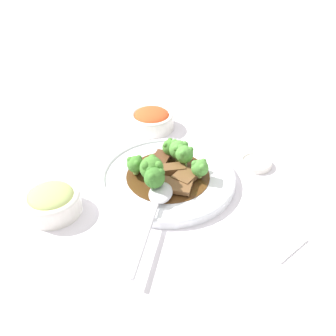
{
  "coord_description": "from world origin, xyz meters",
  "views": [
    {
      "loc": [
        -0.48,
        0.39,
        0.5
      ],
      "look_at": [
        0.0,
        0.0,
        0.03
      ],
      "focal_mm": 42.0,
      "sensor_mm": 36.0,
      "label": 1
    }
  ],
  "objects_px": {
    "broccoli_floret_2": "(152,168)",
    "broccoli_floret_3": "(179,149)",
    "broccoli_floret_0": "(184,154)",
    "broccoli_floret_5": "(170,147)",
    "main_plate": "(168,178)",
    "broccoli_floret_1": "(135,164)",
    "beef_strip_3": "(175,170)",
    "side_bowl_kimchi": "(152,119)",
    "sauce_dish": "(256,163)",
    "beef_strip_0": "(185,176)",
    "beef_strip_1": "(160,160)",
    "beef_strip_4": "(147,167)",
    "serving_spoon": "(158,200)",
    "side_bowl_appetizer": "(52,201)",
    "beef_strip_2": "(176,186)",
    "broccoli_floret_6": "(154,178)",
    "broccoli_floret_4": "(200,168)"
  },
  "relations": [
    {
      "from": "beef_strip_0",
      "to": "broccoli_floret_1",
      "type": "bearing_deg",
      "value": 40.51
    },
    {
      "from": "serving_spoon",
      "to": "side_bowl_appetizer",
      "type": "xyz_separation_m",
      "value": [
        0.12,
        0.15,
        -0.0
      ]
    },
    {
      "from": "broccoli_floret_0",
      "to": "broccoli_floret_5",
      "type": "relative_size",
      "value": 1.29
    },
    {
      "from": "beef_strip_1",
      "to": "side_bowl_kimchi",
      "type": "relative_size",
      "value": 0.64
    },
    {
      "from": "serving_spoon",
      "to": "main_plate",
      "type": "bearing_deg",
      "value": -50.8
    },
    {
      "from": "beef_strip_2",
      "to": "sauce_dish",
      "type": "bearing_deg",
      "value": -99.69
    },
    {
      "from": "beef_strip_1",
      "to": "side_bowl_kimchi",
      "type": "distance_m",
      "value": 0.17
    },
    {
      "from": "side_bowl_kimchi",
      "to": "beef_strip_4",
      "type": "bearing_deg",
      "value": 139.93
    },
    {
      "from": "broccoli_floret_0",
      "to": "side_bowl_appetizer",
      "type": "distance_m",
      "value": 0.27
    },
    {
      "from": "beef_strip_4",
      "to": "broccoli_floret_5",
      "type": "bearing_deg",
      "value": -82.26
    },
    {
      "from": "beef_strip_3",
      "to": "side_bowl_appetizer",
      "type": "height_order",
      "value": "side_bowl_appetizer"
    },
    {
      "from": "beef_strip_4",
      "to": "side_bowl_kimchi",
      "type": "xyz_separation_m",
      "value": [
        0.15,
        -0.13,
        -0.0
      ]
    },
    {
      "from": "sauce_dish",
      "to": "side_bowl_kimchi",
      "type": "bearing_deg",
      "value": 16.21
    },
    {
      "from": "broccoli_floret_6",
      "to": "sauce_dish",
      "type": "xyz_separation_m",
      "value": [
        -0.05,
        -0.23,
        -0.04
      ]
    },
    {
      "from": "main_plate",
      "to": "broccoli_floret_2",
      "type": "height_order",
      "value": "broccoli_floret_2"
    },
    {
      "from": "main_plate",
      "to": "broccoli_floret_5",
      "type": "distance_m",
      "value": 0.07
    },
    {
      "from": "broccoli_floret_0",
      "to": "serving_spoon",
      "type": "height_order",
      "value": "broccoli_floret_0"
    },
    {
      "from": "broccoli_floret_1",
      "to": "sauce_dish",
      "type": "bearing_deg",
      "value": -117.6
    },
    {
      "from": "broccoli_floret_1",
      "to": "broccoli_floret_2",
      "type": "distance_m",
      "value": 0.05
    },
    {
      "from": "broccoli_floret_1",
      "to": "main_plate",
      "type": "bearing_deg",
      "value": -131.46
    },
    {
      "from": "broccoli_floret_2",
      "to": "broccoli_floret_3",
      "type": "height_order",
      "value": "broccoli_floret_2"
    },
    {
      "from": "beef_strip_0",
      "to": "sauce_dish",
      "type": "xyz_separation_m",
      "value": [
        -0.04,
        -0.16,
        -0.02
      ]
    },
    {
      "from": "broccoli_floret_2",
      "to": "broccoli_floret_0",
      "type": "bearing_deg",
      "value": -88.91
    },
    {
      "from": "beef_strip_0",
      "to": "serving_spoon",
      "type": "distance_m",
      "value": 0.09
    },
    {
      "from": "beef_strip_2",
      "to": "side_bowl_kimchi",
      "type": "distance_m",
      "value": 0.26
    },
    {
      "from": "beef_strip_0",
      "to": "main_plate",
      "type": "bearing_deg",
      "value": 26.57
    },
    {
      "from": "beef_strip_3",
      "to": "side_bowl_kimchi",
      "type": "bearing_deg",
      "value": -24.76
    },
    {
      "from": "serving_spoon",
      "to": "beef_strip_0",
      "type": "bearing_deg",
      "value": -75.57
    },
    {
      "from": "beef_strip_3",
      "to": "broccoli_floret_6",
      "type": "height_order",
      "value": "broccoli_floret_6"
    },
    {
      "from": "beef_strip_2",
      "to": "beef_strip_0",
      "type": "bearing_deg",
      "value": -72.57
    },
    {
      "from": "main_plate",
      "to": "broccoli_floret_1",
      "type": "xyz_separation_m",
      "value": [
        0.04,
        0.05,
        0.03
      ]
    },
    {
      "from": "broccoli_floret_1",
      "to": "broccoli_floret_2",
      "type": "height_order",
      "value": "broccoli_floret_2"
    },
    {
      "from": "beef_strip_1",
      "to": "broccoli_floret_5",
      "type": "distance_m",
      "value": 0.04
    },
    {
      "from": "main_plate",
      "to": "broccoli_floret_2",
      "type": "distance_m",
      "value": 0.06
    },
    {
      "from": "broccoli_floret_0",
      "to": "sauce_dish",
      "type": "height_order",
      "value": "broccoli_floret_0"
    },
    {
      "from": "main_plate",
      "to": "broccoli_floret_2",
      "type": "xyz_separation_m",
      "value": [
        -0.0,
        0.04,
        0.04
      ]
    },
    {
      "from": "side_bowl_kimchi",
      "to": "broccoli_floret_5",
      "type": "bearing_deg",
      "value": 157.61
    },
    {
      "from": "beef_strip_1",
      "to": "beef_strip_0",
      "type": "bearing_deg",
      "value": -178.37
    },
    {
      "from": "broccoli_floret_2",
      "to": "broccoli_floret_3",
      "type": "xyz_separation_m",
      "value": [
        0.03,
        -0.09,
        -0.01
      ]
    },
    {
      "from": "beef_strip_2",
      "to": "broccoli_floret_4",
      "type": "distance_m",
      "value": 0.06
    },
    {
      "from": "broccoli_floret_1",
      "to": "broccoli_floret_3",
      "type": "relative_size",
      "value": 0.87
    },
    {
      "from": "beef_strip_4",
      "to": "broccoli_floret_2",
      "type": "relative_size",
      "value": 1.09
    },
    {
      "from": "beef_strip_3",
      "to": "side_bowl_kimchi",
      "type": "relative_size",
      "value": 0.49
    },
    {
      "from": "beef_strip_1",
      "to": "broccoli_floret_1",
      "type": "height_order",
      "value": "broccoli_floret_1"
    },
    {
      "from": "serving_spoon",
      "to": "broccoli_floret_5",
      "type": "bearing_deg",
      "value": -47.53
    },
    {
      "from": "broccoli_floret_1",
      "to": "broccoli_floret_5",
      "type": "distance_m",
      "value": 0.09
    },
    {
      "from": "beef_strip_3",
      "to": "beef_strip_0",
      "type": "bearing_deg",
      "value": -175.28
    },
    {
      "from": "beef_strip_4",
      "to": "side_bowl_kimchi",
      "type": "relative_size",
      "value": 0.58
    },
    {
      "from": "beef_strip_2",
      "to": "broccoli_floret_1",
      "type": "height_order",
      "value": "broccoli_floret_1"
    },
    {
      "from": "main_plate",
      "to": "broccoli_floret_1",
      "type": "relative_size",
      "value": 6.88
    }
  ]
}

